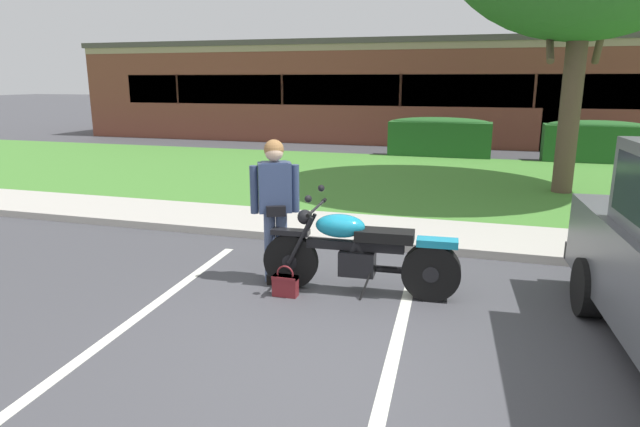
% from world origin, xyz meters
% --- Properties ---
extents(ground_plane, '(140.00, 140.00, 0.00)m').
position_xyz_m(ground_plane, '(0.00, 0.00, 0.00)').
color(ground_plane, '#424247').
extents(curb_strip, '(60.00, 0.20, 0.12)m').
position_xyz_m(curb_strip, '(0.00, 3.08, 0.06)').
color(curb_strip, '#B7B2A8').
rests_on(curb_strip, ground).
extents(concrete_walk, '(60.00, 1.50, 0.08)m').
position_xyz_m(concrete_walk, '(0.00, 3.93, 0.04)').
color(concrete_walk, '#B7B2A8').
rests_on(concrete_walk, ground).
extents(grass_lawn, '(60.00, 7.93, 0.06)m').
position_xyz_m(grass_lawn, '(0.00, 8.64, 0.03)').
color(grass_lawn, '#478433').
rests_on(grass_lawn, ground).
extents(stall_stripe_0, '(0.33, 4.40, 0.01)m').
position_xyz_m(stall_stripe_0, '(-2.27, 0.20, 0.00)').
color(stall_stripe_0, silver).
rests_on(stall_stripe_0, ground).
extents(stall_stripe_1, '(0.33, 4.40, 0.01)m').
position_xyz_m(stall_stripe_1, '(0.37, 0.20, 0.00)').
color(stall_stripe_1, silver).
rests_on(stall_stripe_1, ground).
extents(motorcycle, '(2.24, 0.82, 1.18)m').
position_xyz_m(motorcycle, '(-0.15, 1.33, 0.48)').
color(motorcycle, black).
rests_on(motorcycle, ground).
extents(rider_person, '(0.53, 0.39, 1.70)m').
position_xyz_m(rider_person, '(-1.28, 1.42, 0.99)').
color(rider_person, black).
rests_on(rider_person, ground).
extents(handbag, '(0.28, 0.13, 0.36)m').
position_xyz_m(handbag, '(-1.01, 1.00, 0.14)').
color(handbag, maroon).
rests_on(handbag, ground).
extents(hedge_left, '(3.09, 0.90, 1.24)m').
position_xyz_m(hedge_left, '(-0.31, 12.89, 0.65)').
color(hedge_left, '#235623').
rests_on(hedge_left, ground).
extents(hedge_center_left, '(2.76, 0.90, 1.24)m').
position_xyz_m(hedge_center_left, '(4.04, 12.89, 0.65)').
color(hedge_center_left, '#235623').
rests_on(hedge_center_left, ground).
extents(brick_building, '(26.48, 8.35, 3.81)m').
position_xyz_m(brick_building, '(-1.93, 19.44, 1.91)').
color(brick_building, brown).
rests_on(brick_building, ground).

